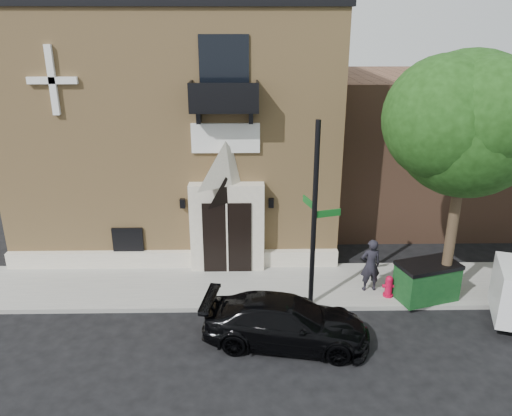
{
  "coord_description": "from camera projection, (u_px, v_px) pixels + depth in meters",
  "views": [
    {
      "loc": [
        -0.27,
        -13.54,
        8.56
      ],
      "look_at": [
        0.0,
        2.0,
        2.74
      ],
      "focal_mm": 35.0,
      "sensor_mm": 36.0,
      "label": 1
    }
  ],
  "objects": [
    {
      "name": "sidewalk",
      "position": [
        285.0,
        286.0,
        17.08
      ],
      "size": [
        42.0,
        3.0,
        0.15
      ],
      "primitive_type": "cube",
      "color": "gray",
      "rests_on": "ground"
    },
    {
      "name": "neighbour_building",
      "position": [
        511.0,
        145.0,
        23.19
      ],
      "size": [
        18.0,
        8.0,
        6.4
      ],
      "primitive_type": "cube",
      "color": "brown",
      "rests_on": "ground"
    },
    {
      "name": "street_sign",
      "position": [
        314.0,
        217.0,
        14.84
      ],
      "size": [
        1.09,
        0.91,
        5.87
      ],
      "rotation": [
        0.0,
        0.0,
        0.28
      ],
      "color": "black",
      "rests_on": "sidewalk"
    },
    {
      "name": "dumpster",
      "position": [
        427.0,
        281.0,
        15.96
      ],
      "size": [
        2.14,
        1.6,
        1.25
      ],
      "rotation": [
        0.0,
        0.0,
        0.3
      ],
      "color": "#103B18",
      "rests_on": "sidewalk"
    },
    {
      "name": "church",
      "position": [
        184.0,
        119.0,
        21.46
      ],
      "size": [
        12.2,
        11.01,
        9.3
      ],
      "color": "tan",
      "rests_on": "ground"
    },
    {
      "name": "black_sedan",
      "position": [
        286.0,
        322.0,
        13.97
      ],
      "size": [
        4.91,
        2.62,
        1.35
      ],
      "primitive_type": "imported",
      "rotation": [
        0.0,
        0.0,
        1.41
      ],
      "color": "black",
      "rests_on": "ground"
    },
    {
      "name": "planter",
      "position": [
        232.0,
        259.0,
        18.08
      ],
      "size": [
        0.64,
        0.57,
        0.65
      ],
      "primitive_type": "imported",
      "rotation": [
        0.0,
        0.0,
        0.12
      ],
      "color": "#405A2A",
      "rests_on": "sidewalk"
    },
    {
      "name": "fire_hydrant",
      "position": [
        389.0,
        286.0,
        16.18
      ],
      "size": [
        0.41,
        0.33,
        0.72
      ],
      "color": "#B3082C",
      "rests_on": "sidewalk"
    },
    {
      "name": "street_tree_left",
      "position": [
        470.0,
        124.0,
        14.05
      ],
      "size": [
        4.97,
        4.38,
        7.77
      ],
      "color": "#38281C",
      "rests_on": "sidewalk"
    },
    {
      "name": "pedestrian_near",
      "position": [
        370.0,
        265.0,
        16.37
      ],
      "size": [
        0.71,
        0.5,
        1.82
      ],
      "primitive_type": "imported",
      "rotation": [
        0.0,
        0.0,
        3.24
      ],
      "color": "black",
      "rests_on": "sidewalk"
    },
    {
      "name": "ground",
      "position": [
        257.0,
        312.0,
        15.68
      ],
      "size": [
        120.0,
        120.0,
        0.0
      ],
      "primitive_type": "plane",
      "color": "black",
      "rests_on": "ground"
    }
  ]
}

